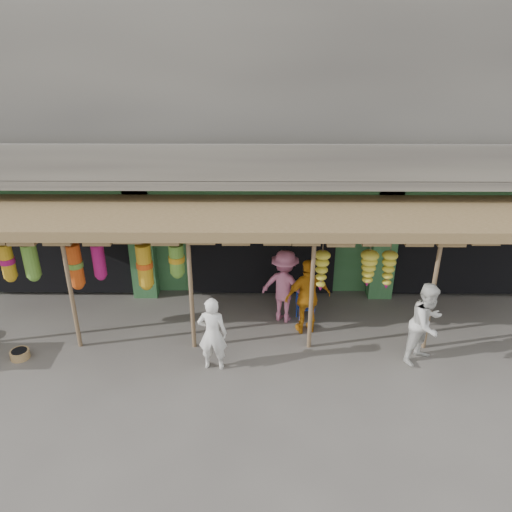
{
  "coord_description": "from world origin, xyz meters",
  "views": [
    {
      "loc": [
        -0.09,
        -9.22,
        6.42
      ],
      "look_at": [
        -0.16,
        1.0,
        1.62
      ],
      "focal_mm": 35.0,
      "sensor_mm": 36.0,
      "label": 1
    }
  ],
  "objects_px": {
    "blue_chair": "(305,302)",
    "person_right": "(427,323)",
    "person_vendor": "(308,297)",
    "person_front": "(212,334)",
    "person_shopper": "(285,286)"
  },
  "relations": [
    {
      "from": "person_front",
      "to": "blue_chair",
      "type": "bearing_deg",
      "value": -132.13
    },
    {
      "from": "blue_chair",
      "to": "person_right",
      "type": "distance_m",
      "value": 2.85
    },
    {
      "from": "blue_chair",
      "to": "person_vendor",
      "type": "xyz_separation_m",
      "value": [
        0.01,
        -0.53,
        0.44
      ]
    },
    {
      "from": "person_vendor",
      "to": "person_shopper",
      "type": "bearing_deg",
      "value": -59.3
    },
    {
      "from": "person_right",
      "to": "person_vendor",
      "type": "bearing_deg",
      "value": 116.23
    },
    {
      "from": "blue_chair",
      "to": "person_vendor",
      "type": "distance_m",
      "value": 0.69
    },
    {
      "from": "blue_chair",
      "to": "person_front",
      "type": "bearing_deg",
      "value": -145.18
    },
    {
      "from": "blue_chair",
      "to": "person_right",
      "type": "xyz_separation_m",
      "value": [
        2.33,
        -1.59,
        0.44
      ]
    },
    {
      "from": "person_front",
      "to": "person_shopper",
      "type": "bearing_deg",
      "value": -124.59
    },
    {
      "from": "blue_chair",
      "to": "person_shopper",
      "type": "height_order",
      "value": "person_shopper"
    },
    {
      "from": "person_front",
      "to": "person_vendor",
      "type": "relative_size",
      "value": 0.9
    },
    {
      "from": "person_vendor",
      "to": "person_right",
      "type": "bearing_deg",
      "value": 141.06
    },
    {
      "from": "person_shopper",
      "to": "person_right",
      "type": "bearing_deg",
      "value": 175.09
    },
    {
      "from": "person_vendor",
      "to": "person_shopper",
      "type": "height_order",
      "value": "person_vendor"
    },
    {
      "from": "person_vendor",
      "to": "person_front",
      "type": "bearing_deg",
      "value": 19.25
    }
  ]
}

